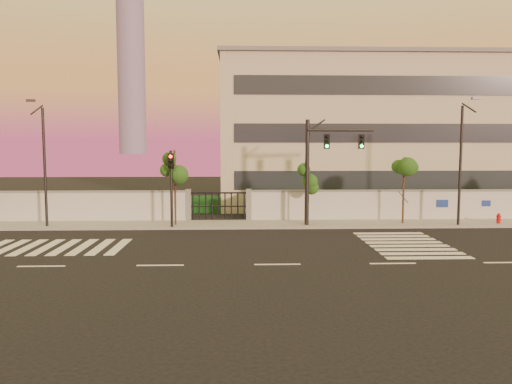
% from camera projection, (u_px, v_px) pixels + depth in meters
% --- Properties ---
extents(ground, '(120.00, 120.00, 0.00)m').
position_uv_depth(ground, '(277.00, 265.00, 21.38)').
color(ground, black).
rests_on(ground, ground).
extents(sidewalk, '(60.00, 3.00, 0.15)m').
position_uv_depth(sidewalk, '(265.00, 224.00, 31.82)').
color(sidewalk, gray).
rests_on(sidewalk, ground).
extents(perimeter_wall, '(60.00, 0.36, 2.20)m').
position_uv_depth(perimeter_wall, '(265.00, 206.00, 33.22)').
color(perimeter_wall, '#B7B9BE').
rests_on(perimeter_wall, ground).
extents(hedge_row, '(41.00, 4.25, 1.80)m').
position_uv_depth(hedge_row, '(278.00, 205.00, 36.01)').
color(hedge_row, '#103511').
rests_on(hedge_row, ground).
extents(institutional_building, '(24.40, 12.40, 12.25)m').
position_uv_depth(institutional_building, '(362.00, 133.00, 42.98)').
color(institutional_building, '#C0B5A2').
rests_on(institutional_building, ground).
extents(distant_skyscraper, '(16.00, 16.00, 118.00)m').
position_uv_depth(distant_skyscraper, '(131.00, 48.00, 292.00)').
color(distant_skyscraper, slate).
rests_on(distant_skyscraper, ground).
extents(road_markings, '(57.00, 7.62, 0.02)m').
position_uv_depth(road_markings, '(240.00, 247.00, 25.06)').
color(road_markings, silver).
rests_on(road_markings, ground).
extents(street_tree_c, '(1.50, 1.19, 4.80)m').
position_uv_depth(street_tree_c, '(175.00, 171.00, 30.92)').
color(street_tree_c, '#382314').
rests_on(street_tree_c, ground).
extents(street_tree_d, '(1.33, 1.06, 4.12)m').
position_uv_depth(street_tree_d, '(306.00, 178.00, 31.46)').
color(street_tree_d, '#382314').
rests_on(street_tree_d, ground).
extents(street_tree_e, '(1.55, 1.23, 4.35)m').
position_uv_depth(street_tree_e, '(404.00, 175.00, 31.47)').
color(street_tree_e, '#382314').
rests_on(street_tree_e, ground).
extents(traffic_signal_main, '(4.22, 0.46, 6.67)m').
position_uv_depth(traffic_signal_main, '(321.00, 160.00, 30.75)').
color(traffic_signal_main, black).
rests_on(traffic_signal_main, ground).
extents(traffic_signal_secondary, '(0.37, 0.35, 4.79)m').
position_uv_depth(traffic_signal_secondary, '(171.00, 180.00, 30.04)').
color(traffic_signal_secondary, black).
rests_on(traffic_signal_secondary, ground).
extents(streetlight_west, '(0.46, 1.85, 7.70)m').
position_uv_depth(streetlight_west, '(43.00, 161.00, 30.10)').
color(streetlight_west, black).
rests_on(streetlight_west, ground).
extents(streetlight_east, '(0.47, 1.89, 7.87)m').
position_uv_depth(streetlight_east, '(462.00, 159.00, 30.60)').
color(streetlight_east, black).
rests_on(streetlight_east, ground).
extents(fire_hydrant, '(0.31, 0.30, 0.80)m').
position_uv_depth(fire_hydrant, '(499.00, 219.00, 31.67)').
color(fire_hydrant, '#B00B0F').
rests_on(fire_hydrant, ground).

